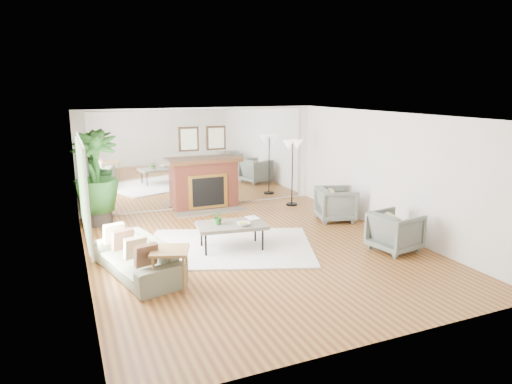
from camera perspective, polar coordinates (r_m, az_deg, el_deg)
name	(u,v)px	position (r m, az deg, el deg)	size (l,w,h in m)	color
ground	(257,250)	(8.64, 0.15, -7.24)	(7.00, 7.00, 0.00)	brown
wall_left	(82,201)	(7.66, -20.89, -1.00)	(0.02, 7.00, 2.50)	silver
wall_right	(390,173)	(9.84, 16.38, 2.28)	(0.02, 7.00, 2.50)	silver
wall_back	(202,158)	(11.53, -6.72, 4.22)	(6.00, 0.02, 2.50)	silver
mirror_panel	(203,158)	(11.51, -6.69, 4.20)	(5.40, 0.04, 2.40)	silver
window_panel	(83,189)	(8.03, -20.86, 0.35)	(0.04, 2.40, 1.50)	#B2E09E
fireplace	(206,183)	(11.42, -6.31, 1.13)	(1.85, 0.83, 2.05)	brown
area_rug	(229,247)	(8.75, -3.37, -6.90)	(3.11, 2.22, 0.03)	white
coffee_table	(231,226)	(8.52, -3.08, -4.26)	(1.36, 0.91, 0.51)	#635B4E
sofa	(137,258)	(7.71, -14.66, -7.97)	(1.95, 0.76, 0.57)	gray
armchair_back	(336,204)	(10.57, 9.97, -1.49)	(0.82, 0.84, 0.77)	slate
armchair_front	(395,231)	(8.89, 16.99, -4.74)	(0.79, 0.81, 0.74)	slate
side_table	(170,255)	(7.02, -10.70, -7.80)	(0.70, 0.70, 0.62)	olive
potted_ficus	(95,176)	(10.56, -19.45, 1.92)	(1.14, 1.14, 2.06)	black
floor_lamp	(293,150)	(11.62, 4.60, 5.26)	(0.55, 0.30, 1.69)	black
tabletop_plant	(218,217)	(8.46, -4.76, -3.12)	(0.25, 0.22, 0.28)	#285720
fruit_bowl	(243,224)	(8.38, -1.58, -4.02)	(0.24, 0.24, 0.06)	olive
book	(248,219)	(8.77, -1.06, -3.37)	(0.21, 0.29, 0.02)	olive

